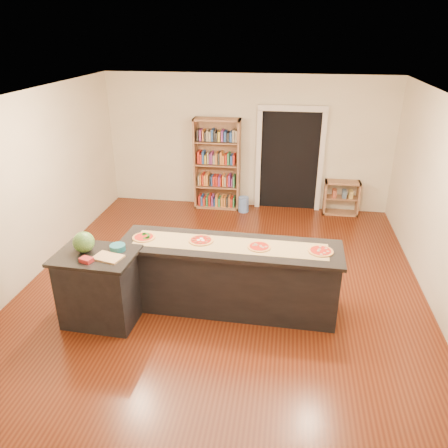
# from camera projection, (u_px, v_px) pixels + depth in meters

# --- Properties ---
(room) EXTENTS (6.00, 7.00, 2.80)m
(room) POSITION_uv_depth(u_px,v_px,m) (222.00, 204.00, 6.04)
(room) COLOR #EEE4C8
(room) RESTS_ON ground
(doorway) EXTENTS (1.40, 0.09, 2.21)m
(doorway) POSITION_uv_depth(u_px,v_px,m) (290.00, 154.00, 9.12)
(doorway) COLOR black
(doorway) RESTS_ON room
(kitchen_island) EXTENTS (2.99, 0.81, 0.99)m
(kitchen_island) POSITION_uv_depth(u_px,v_px,m) (229.00, 276.00, 6.01)
(kitchen_island) COLOR black
(kitchen_island) RESTS_ON ground
(side_counter) EXTENTS (1.02, 0.74, 1.01)m
(side_counter) POSITION_uv_depth(u_px,v_px,m) (100.00, 288.00, 5.73)
(side_counter) COLOR black
(side_counter) RESTS_ON ground
(bookshelf) EXTENTS (0.97, 0.34, 1.93)m
(bookshelf) POSITION_uv_depth(u_px,v_px,m) (217.00, 164.00, 9.26)
(bookshelf) COLOR #9F704D
(bookshelf) RESTS_ON ground
(low_shelf) EXTENTS (0.72, 0.31, 0.72)m
(low_shelf) POSITION_uv_depth(u_px,v_px,m) (341.00, 198.00, 9.16)
(low_shelf) COLOR #9F704D
(low_shelf) RESTS_ON ground
(waste_bin) EXTENTS (0.22, 0.22, 0.32)m
(waste_bin) POSITION_uv_depth(u_px,v_px,m) (244.00, 204.00, 9.34)
(waste_bin) COLOR #5A80C8
(waste_bin) RESTS_ON ground
(kraft_paper) EXTENTS (2.60, 0.52, 0.00)m
(kraft_paper) POSITION_uv_depth(u_px,v_px,m) (229.00, 245.00, 5.81)
(kraft_paper) COLOR #A08452
(kraft_paper) RESTS_ON kitchen_island
(watermelon) EXTENTS (0.27, 0.27, 0.27)m
(watermelon) POSITION_uv_depth(u_px,v_px,m) (84.00, 242.00, 5.53)
(watermelon) COLOR #144214
(watermelon) RESTS_ON side_counter
(cutting_board) EXTENTS (0.40, 0.31, 0.02)m
(cutting_board) POSITION_uv_depth(u_px,v_px,m) (108.00, 257.00, 5.42)
(cutting_board) COLOR tan
(cutting_board) RESTS_ON side_counter
(package_red) EXTENTS (0.18, 0.15, 0.05)m
(package_red) POSITION_uv_depth(u_px,v_px,m) (86.00, 260.00, 5.33)
(package_red) COLOR maroon
(package_red) RESTS_ON side_counter
(package_teal) EXTENTS (0.20, 0.20, 0.08)m
(package_teal) POSITION_uv_depth(u_px,v_px,m) (118.00, 248.00, 5.61)
(package_teal) COLOR #195966
(package_teal) RESTS_ON side_counter
(pizza_a) EXTENTS (0.31, 0.31, 0.02)m
(pizza_a) POSITION_uv_depth(u_px,v_px,m) (144.00, 237.00, 5.99)
(pizza_a) COLOR tan
(pizza_a) RESTS_ON kitchen_island
(pizza_b) EXTENTS (0.33, 0.33, 0.02)m
(pizza_b) POSITION_uv_depth(u_px,v_px,m) (201.00, 240.00, 5.91)
(pizza_b) COLOR tan
(pizza_b) RESTS_ON kitchen_island
(pizza_c) EXTENTS (0.32, 0.32, 0.02)m
(pizza_c) POSITION_uv_depth(u_px,v_px,m) (259.00, 247.00, 5.73)
(pizza_c) COLOR tan
(pizza_c) RESTS_ON kitchen_island
(pizza_d) EXTENTS (0.32, 0.32, 0.02)m
(pizza_d) POSITION_uv_depth(u_px,v_px,m) (321.00, 251.00, 5.62)
(pizza_d) COLOR tan
(pizza_d) RESTS_ON kitchen_island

